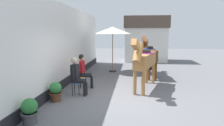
{
  "coord_description": "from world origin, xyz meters",
  "views": [
    {
      "loc": [
        0.43,
        -6.78,
        2.23
      ],
      "look_at": [
        -0.4,
        1.2,
        1.05
      ],
      "focal_mm": 32.79,
      "sensor_mm": 36.0,
      "label": 1
    }
  ],
  "objects_px": {
    "flower_planter_farthest": "(82,72)",
    "saddled_horse_far": "(148,54)",
    "saddled_horse_near": "(145,61)",
    "cafe_parasol": "(113,31)",
    "flower_planter_inner_near": "(56,91)",
    "seated_visitor_far": "(84,69)",
    "flower_planter_nearest": "(30,110)",
    "seated_visitor_near": "(77,74)"
  },
  "relations": [
    {
      "from": "saddled_horse_far",
      "to": "flower_planter_nearest",
      "type": "distance_m",
      "value": 7.03
    },
    {
      "from": "flower_planter_nearest",
      "to": "cafe_parasol",
      "type": "distance_m",
      "value": 7.49
    },
    {
      "from": "flower_planter_nearest",
      "to": "flower_planter_farthest",
      "type": "distance_m",
      "value": 5.1
    },
    {
      "from": "saddled_horse_near",
      "to": "flower_planter_inner_near",
      "type": "relative_size",
      "value": 4.56
    },
    {
      "from": "saddled_horse_far",
      "to": "saddled_horse_near",
      "type": "bearing_deg",
      "value": -97.11
    },
    {
      "from": "saddled_horse_near",
      "to": "cafe_parasol",
      "type": "xyz_separation_m",
      "value": [
        -1.63,
        3.64,
        1.2
      ]
    },
    {
      "from": "saddled_horse_near",
      "to": "seated_visitor_near",
      "type": "bearing_deg",
      "value": -157.29
    },
    {
      "from": "cafe_parasol",
      "to": "flower_planter_farthest",
      "type": "bearing_deg",
      "value": -124.11
    },
    {
      "from": "seated_visitor_far",
      "to": "flower_planter_inner_near",
      "type": "relative_size",
      "value": 2.17
    },
    {
      "from": "saddled_horse_near",
      "to": "flower_planter_nearest",
      "type": "distance_m",
      "value": 4.63
    },
    {
      "from": "seated_visitor_far",
      "to": "flower_planter_farthest",
      "type": "bearing_deg",
      "value": 107.44
    },
    {
      "from": "seated_visitor_far",
      "to": "cafe_parasol",
      "type": "bearing_deg",
      "value": 77.67
    },
    {
      "from": "saddled_horse_near",
      "to": "flower_planter_farthest",
      "type": "distance_m",
      "value": 3.51
    },
    {
      "from": "seated_visitor_far",
      "to": "saddled_horse_near",
      "type": "height_order",
      "value": "saddled_horse_near"
    },
    {
      "from": "saddled_horse_near",
      "to": "flower_planter_inner_near",
      "type": "bearing_deg",
      "value": -149.72
    },
    {
      "from": "seated_visitor_far",
      "to": "saddled_horse_far",
      "type": "distance_m",
      "value": 3.92
    },
    {
      "from": "flower_planter_nearest",
      "to": "flower_planter_farthest",
      "type": "bearing_deg",
      "value": 89.89
    },
    {
      "from": "saddled_horse_near",
      "to": "flower_planter_farthest",
      "type": "bearing_deg",
      "value": 150.86
    },
    {
      "from": "saddled_horse_far",
      "to": "flower_planter_farthest",
      "type": "relative_size",
      "value": 4.68
    },
    {
      "from": "flower_planter_inner_near",
      "to": "cafe_parasol",
      "type": "distance_m",
      "value": 5.91
    },
    {
      "from": "flower_planter_inner_near",
      "to": "flower_planter_farthest",
      "type": "distance_m",
      "value": 3.4
    },
    {
      "from": "flower_planter_inner_near",
      "to": "cafe_parasol",
      "type": "bearing_deg",
      "value": 75.96
    },
    {
      "from": "flower_planter_nearest",
      "to": "flower_planter_farthest",
      "type": "relative_size",
      "value": 1.0
    },
    {
      "from": "seated_visitor_near",
      "to": "flower_planter_nearest",
      "type": "distance_m",
      "value": 2.51
    },
    {
      "from": "seated_visitor_far",
      "to": "flower_planter_farthest",
      "type": "distance_m",
      "value": 1.84
    },
    {
      "from": "seated_visitor_far",
      "to": "flower_planter_nearest",
      "type": "relative_size",
      "value": 2.17
    },
    {
      "from": "saddled_horse_far",
      "to": "flower_planter_nearest",
      "type": "height_order",
      "value": "saddled_horse_far"
    },
    {
      "from": "seated_visitor_near",
      "to": "flower_planter_farthest",
      "type": "relative_size",
      "value": 2.17
    },
    {
      "from": "flower_planter_nearest",
      "to": "flower_planter_inner_near",
      "type": "height_order",
      "value": "same"
    },
    {
      "from": "seated_visitor_near",
      "to": "flower_planter_farthest",
      "type": "distance_m",
      "value": 2.77
    },
    {
      "from": "seated_visitor_far",
      "to": "flower_planter_nearest",
      "type": "distance_m",
      "value": 3.47
    },
    {
      "from": "saddled_horse_far",
      "to": "cafe_parasol",
      "type": "relative_size",
      "value": 1.16
    },
    {
      "from": "saddled_horse_near",
      "to": "cafe_parasol",
      "type": "relative_size",
      "value": 1.13
    },
    {
      "from": "seated_visitor_far",
      "to": "flower_planter_nearest",
      "type": "bearing_deg",
      "value": -99.13
    },
    {
      "from": "saddled_horse_near",
      "to": "flower_planter_nearest",
      "type": "relative_size",
      "value": 4.56
    },
    {
      "from": "flower_planter_nearest",
      "to": "flower_planter_inner_near",
      "type": "distance_m",
      "value": 1.7
    },
    {
      "from": "seated_visitor_far",
      "to": "flower_planter_farthest",
      "type": "height_order",
      "value": "seated_visitor_far"
    },
    {
      "from": "seated_visitor_near",
      "to": "flower_planter_nearest",
      "type": "xyz_separation_m",
      "value": [
        -0.53,
        -2.41,
        -0.44
      ]
    },
    {
      "from": "seated_visitor_far",
      "to": "saddled_horse_near",
      "type": "distance_m",
      "value": 2.47
    },
    {
      "from": "flower_planter_farthest",
      "to": "saddled_horse_far",
      "type": "bearing_deg",
      "value": 17.42
    },
    {
      "from": "seated_visitor_near",
      "to": "cafe_parasol",
      "type": "height_order",
      "value": "cafe_parasol"
    },
    {
      "from": "flower_planter_inner_near",
      "to": "cafe_parasol",
      "type": "relative_size",
      "value": 0.25
    }
  ]
}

